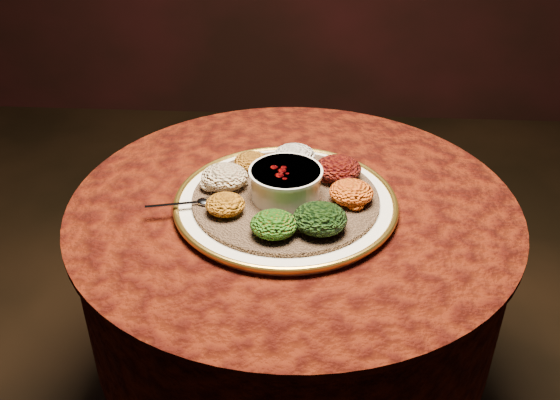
{
  "coord_description": "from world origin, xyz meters",
  "views": [
    {
      "loc": [
        0.04,
        -1.12,
        1.46
      ],
      "look_at": [
        -0.03,
        -0.04,
        0.76
      ],
      "focal_mm": 40.0,
      "sensor_mm": 36.0,
      "label": 1
    }
  ],
  "objects": [
    {
      "name": "spoon",
      "position": [
        -0.19,
        -0.07,
        0.77
      ],
      "size": [
        0.14,
        0.05,
        0.01
      ],
      "rotation": [
        0.0,
        0.0,
        -2.91
      ],
      "color": "silver",
      "rests_on": "injera"
    },
    {
      "name": "portion_gomen",
      "position": [
        0.06,
        -0.14,
        0.79
      ],
      "size": [
        0.11,
        0.1,
        0.05
      ],
      "primitive_type": "ellipsoid",
      "color": "black",
      "rests_on": "injera"
    },
    {
      "name": "portion_kik",
      "position": [
        -0.13,
        -0.1,
        0.78
      ],
      "size": [
        0.08,
        0.08,
        0.04
      ],
      "primitive_type": "ellipsoid",
      "color": "#BF6C10",
      "rests_on": "injera"
    },
    {
      "name": "portion_ayib",
      "position": [
        -0.0,
        0.11,
        0.78
      ],
      "size": [
        0.09,
        0.09,
        0.05
      ],
      "primitive_type": "ellipsoid",
      "color": "silver",
      "rests_on": "injera"
    },
    {
      "name": "injera",
      "position": [
        -0.01,
        -0.03,
        0.76
      ],
      "size": [
        0.46,
        0.46,
        0.01
      ],
      "primitive_type": "cylinder",
      "rotation": [
        0.0,
        0.0,
        -0.2
      ],
      "color": "#845F42",
      "rests_on": "platter"
    },
    {
      "name": "stew_bowl",
      "position": [
        -0.01,
        -0.03,
        0.8
      ],
      "size": [
        0.15,
        0.15,
        0.06
      ],
      "color": "silver",
      "rests_on": "injera"
    },
    {
      "name": "platter",
      "position": [
        -0.01,
        -0.03,
        0.75
      ],
      "size": [
        0.52,
        0.52,
        0.02
      ],
      "rotation": [
        0.0,
        0.0,
        0.17
      ],
      "color": "white",
      "rests_on": "table"
    },
    {
      "name": "portion_shiro",
      "position": [
        -0.1,
        0.08,
        0.78
      ],
      "size": [
        0.08,
        0.07,
        0.04
      ],
      "primitive_type": "ellipsoid",
      "color": "#905011",
      "rests_on": "injera"
    },
    {
      "name": "portion_tikil",
      "position": [
        0.12,
        -0.04,
        0.78
      ],
      "size": [
        0.09,
        0.09,
        0.04
      ],
      "primitive_type": "ellipsoid",
      "color": "#AB750E",
      "rests_on": "injera"
    },
    {
      "name": "portion_mixveg",
      "position": [
        -0.03,
        -0.16,
        0.78
      ],
      "size": [
        0.09,
        0.09,
        0.04
      ],
      "primitive_type": "ellipsoid",
      "color": "#AE3B0B",
      "rests_on": "injera"
    },
    {
      "name": "portion_kitfo",
      "position": [
        0.09,
        0.05,
        0.79
      ],
      "size": [
        0.1,
        0.1,
        0.05
      ],
      "primitive_type": "ellipsoid",
      "color": "black",
      "rests_on": "injera"
    },
    {
      "name": "portion_timatim",
      "position": [
        -0.15,
        0.0,
        0.79
      ],
      "size": [
        0.1,
        0.09,
        0.05
      ],
      "primitive_type": "ellipsoid",
      "color": "maroon",
      "rests_on": "injera"
    },
    {
      "name": "table",
      "position": [
        0.0,
        0.0,
        0.55
      ],
      "size": [
        0.96,
        0.96,
        0.73
      ],
      "color": "black",
      "rests_on": "ground"
    }
  ]
}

